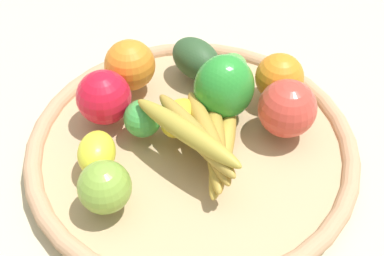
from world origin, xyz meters
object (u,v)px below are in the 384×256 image
(lemon_1, at_px, (97,153))
(banana_bunch, at_px, (206,138))
(lemon_0, at_px, (179,118))
(avocado, at_px, (196,59))
(orange_1, at_px, (277,76))
(apple_1, at_px, (104,97))
(lime_1, at_px, (143,118))
(bell_pepper, at_px, (224,87))
(lime_0, at_px, (232,68))
(apple_0, at_px, (105,187))
(orange_0, at_px, (130,65))
(apple_2, at_px, (287,108))

(lemon_1, height_order, banana_bunch, banana_bunch)
(lemon_0, bearing_deg, avocado, -45.49)
(lemon_1, bearing_deg, orange_1, -95.00)
(apple_1, xyz_separation_m, orange_1, (-0.10, -0.23, -0.00))
(lime_1, height_order, banana_bunch, banana_bunch)
(bell_pepper, xyz_separation_m, lime_0, (0.05, -0.06, -0.03))
(lemon_1, xyz_separation_m, lime_1, (0.02, -0.08, 0.00))
(lime_1, height_order, lime_0, lime_1)
(lime_1, bearing_deg, bell_pepper, -106.03)
(bell_pepper, xyz_separation_m, avocado, (0.09, -0.02, -0.02))
(banana_bunch, bearing_deg, avocado, -31.12)
(apple_0, bearing_deg, orange_0, -37.69)
(apple_1, xyz_separation_m, orange_0, (0.04, -0.06, -0.00))
(lemon_1, bearing_deg, apple_1, -34.79)
(apple_2, relative_size, apple_0, 1.23)
(apple_1, height_order, lime_0, apple_1)
(apple_2, relative_size, lemon_0, 1.24)
(lemon_1, distance_m, lemon_0, 0.12)
(lime_1, relative_size, avocado, 0.60)
(apple_0, bearing_deg, bell_pepper, -77.39)
(lime_0, relative_size, avocado, 0.52)
(orange_0, distance_m, orange_1, 0.21)
(apple_1, bearing_deg, lime_1, -153.01)
(banana_bunch, relative_size, apple_0, 2.68)
(apple_2, xyz_separation_m, apple_0, (0.03, 0.26, -0.01))
(lemon_1, distance_m, lime_0, 0.25)
(apple_1, xyz_separation_m, avocado, (0.01, -0.16, -0.01))
(orange_1, bearing_deg, lime_1, 77.78)
(bell_pepper, xyz_separation_m, orange_1, (-0.01, -0.09, -0.01))
(apple_0, xyz_separation_m, lemon_0, (0.05, -0.14, -0.01))
(lemon_1, height_order, apple_2, apple_2)
(lime_1, relative_size, apple_2, 0.65)
(lemon_1, xyz_separation_m, lemon_0, (-0.01, -0.12, -0.00))
(apple_0, relative_size, avocado, 0.75)
(lemon_1, bearing_deg, apple_2, -109.96)
(apple_1, relative_size, lemon_1, 1.17)
(lemon_1, bearing_deg, lemon_0, -93.16)
(apple_1, height_order, lemon_0, apple_1)
(apple_1, distance_m, apple_2, 0.25)
(lemon_1, height_order, apple_0, apple_0)
(lemon_1, xyz_separation_m, banana_bunch, (-0.07, -0.12, 0.01))
(avocado, bearing_deg, lemon_0, 134.51)
(bell_pepper, height_order, avocado, bell_pepper)
(apple_0, height_order, avocado, apple_0)
(banana_bunch, relative_size, avocado, 2.00)
(orange_0, bearing_deg, lemon_1, 134.79)
(bell_pepper, height_order, banana_bunch, bell_pepper)
(orange_0, height_order, lemon_0, orange_0)
(lemon_1, distance_m, lime_1, 0.08)
(lime_1, bearing_deg, avocado, -64.80)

